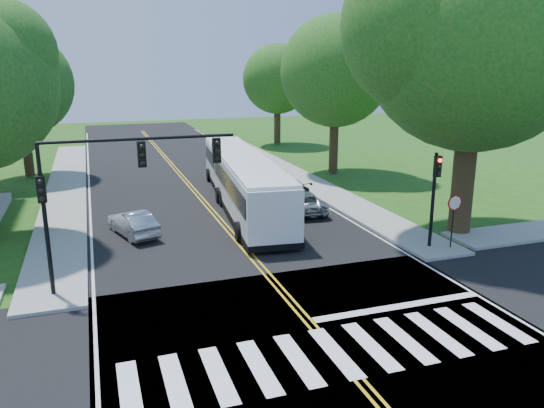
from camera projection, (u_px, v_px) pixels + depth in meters
name	position (u px, v px, depth m)	size (l,w,h in m)	color
ground	(328.00, 345.00, 16.36)	(140.00, 140.00, 0.00)	#234912
road	(206.00, 204.00, 32.81)	(14.00, 96.00, 0.01)	black
cross_road	(328.00, 345.00, 16.36)	(60.00, 12.00, 0.01)	black
center_line	(194.00, 190.00, 36.47)	(0.36, 70.00, 0.01)	gold
edge_line_w	(90.00, 198.00, 34.33)	(0.12, 70.00, 0.01)	silver
edge_line_e	(286.00, 183.00, 38.60)	(0.12, 70.00, 0.01)	silver
crosswalk	(335.00, 352.00, 15.90)	(12.60, 3.00, 0.01)	silver
stop_bar	(399.00, 306.00, 18.92)	(6.60, 0.40, 0.01)	silver
sidewalk_nw	(66.00, 188.00, 36.59)	(2.60, 40.00, 0.15)	gray
sidewalk_ne	(291.00, 173.00, 41.80)	(2.60, 40.00, 0.15)	gray
tree_ne_big	(477.00, 37.00, 24.67)	(10.80, 10.80, 14.91)	#322414
tree_west_far	(19.00, 84.00, 38.54)	(7.60, 7.60, 10.67)	#322414
tree_east_mid	(336.00, 71.00, 39.90)	(8.40, 8.40, 11.93)	#322414
tree_east_far	(277.00, 79.00, 55.10)	(7.20, 7.20, 10.34)	#322414
signal_nw	(110.00, 178.00, 19.27)	(7.15, 0.46, 5.66)	black
signal_ne	(435.00, 187.00, 24.06)	(0.30, 0.46, 4.40)	black
stop_sign	(454.00, 208.00, 24.13)	(0.76, 0.08, 2.53)	black
bus_lead	(251.00, 190.00, 29.26)	(3.88, 12.31, 3.13)	silver
bus_follow	(233.00, 169.00, 35.56)	(3.74, 11.78, 2.99)	silver
hatchback	(133.00, 223.00, 26.62)	(1.34, 3.84, 1.26)	#A8AAAF
suv	(302.00, 202.00, 30.91)	(2.00, 4.33, 1.20)	#B7BABF
dark_sedan	(282.00, 187.00, 34.29)	(1.85, 4.56, 1.32)	black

